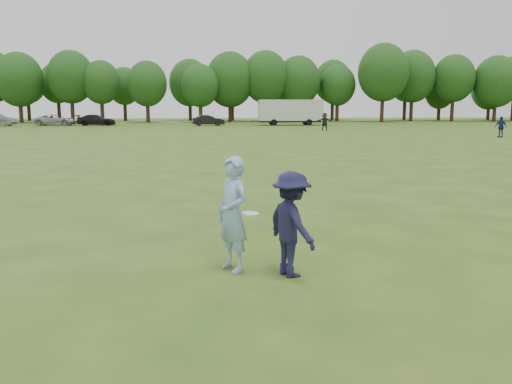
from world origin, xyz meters
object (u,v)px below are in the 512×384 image
player_far_b (501,127)px  car_f (208,120)px  field_cone (388,132)px  car_c (56,120)px  player_far_d (325,121)px  cargo_trailer (290,111)px  defender (292,224)px  car_d (96,120)px  thrower (233,214)px

player_far_b → car_f: size_ratio=0.42×
car_f → field_cone: size_ratio=13.25×
car_c → field_cone: 41.23m
car_c → car_f: car_c is taller
field_cone → player_far_d: bearing=125.4°
field_cone → cargo_trailer: bearing=106.7°
player_far_d → cargo_trailer: size_ratio=0.20×
defender → car_d: size_ratio=0.34×
player_far_d → field_cone: player_far_d is taller
player_far_b → car_f: player_far_b is taller
car_d → car_f: 14.04m
field_cone → car_c: bearing=148.8°
player_far_b → cargo_trailer: bearing=174.5°
thrower → car_f: size_ratio=0.45×
player_far_b → car_f: (-23.17, 26.49, -0.18)m
thrower → field_cone: bearing=126.3°
player_far_b → cargo_trailer: size_ratio=0.19×
thrower → player_far_b: bearing=113.6°
thrower → car_c: 64.50m
player_far_d → car_f: 17.64m
defender → player_far_d: bearing=-37.8°
player_far_b → car_c: player_far_b is taller
thrower → car_c: size_ratio=0.36×
defender → car_f: size_ratio=0.40×
player_far_d → car_f: (-11.86, 13.06, -0.23)m
car_c → field_cone: car_c is taller
defender → player_far_d: player_far_d is taller
player_far_d → player_far_b: bearing=-36.7°
car_c → cargo_trailer: 29.27m
thrower → car_d: size_ratio=0.38×
player_far_d → car_d: player_far_d is taller
player_far_d → field_cone: 7.88m
defender → car_d: bearing=-11.2°
car_d → cargo_trailer: (24.29, -0.96, 1.09)m
car_f → cargo_trailer: bearing=-93.6°
player_far_b → car_d: bearing=-158.0°
defender → car_f: defender is taller
player_far_d → car_d: bearing=163.4°
thrower → player_far_d: 47.98m
field_cone → thrower: bearing=-111.7°
player_far_b → car_c: bearing=-154.8°
thrower → player_far_d: size_ratio=1.01×
thrower → car_f: 59.66m
defender → field_cone: defender is taller
car_f → cargo_trailer: cargo_trailer is taller
defender → field_cone: (15.09, 40.55, -0.65)m
car_d → car_c: bearing=86.0°
car_f → field_cone: bearing=-147.5°
car_c → cargo_trailer: size_ratio=0.55×
thrower → field_cone: thrower is taller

